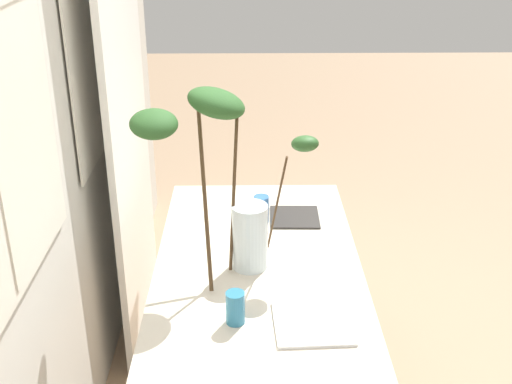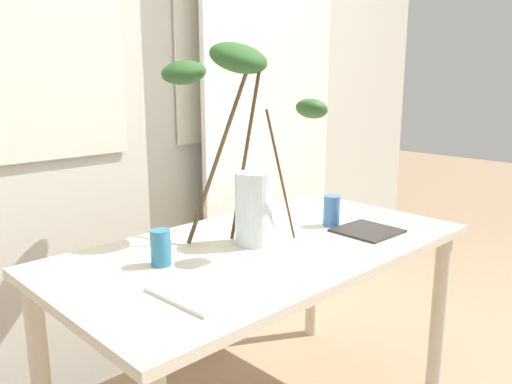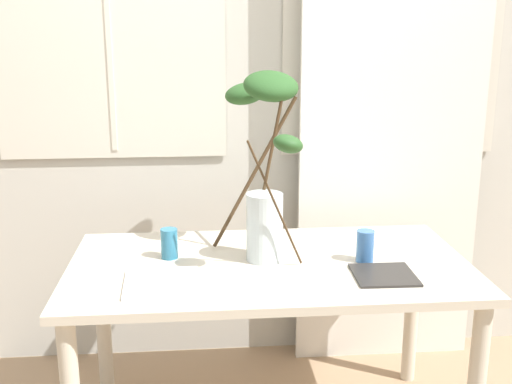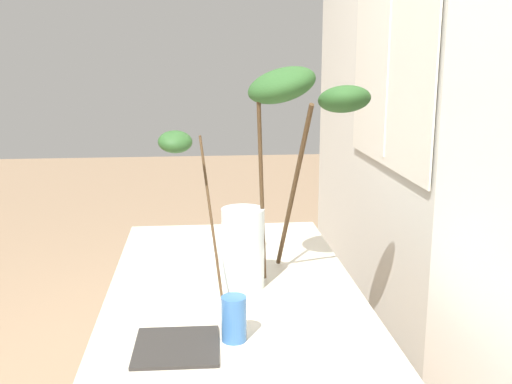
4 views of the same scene
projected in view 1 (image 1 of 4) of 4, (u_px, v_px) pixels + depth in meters
name	position (u px, v px, depth m)	size (l,w,h in m)	color
back_wall_with_windows	(42.00, 113.00, 2.25)	(4.16, 0.14, 2.66)	beige
curtain_sheer_side	(125.00, 94.00, 2.87)	(0.86, 0.03, 2.47)	white
dining_table	(258.00, 285.00, 2.56)	(1.50, 0.80, 0.73)	beige
vase_with_branches	(226.00, 175.00, 2.35)	(0.36, 0.69, 0.73)	silver
drinking_glass_blue_left	(235.00, 308.00, 2.15)	(0.06, 0.06, 0.12)	teal
drinking_glass_blue_right	(261.00, 209.00, 2.82)	(0.07, 0.07, 0.12)	#386BAD
plate_square_left	(312.00, 323.00, 2.16)	(0.26, 0.26, 0.01)	white
plate_square_right	(295.00, 217.00, 2.87)	(0.22, 0.22, 0.01)	#2D2B28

